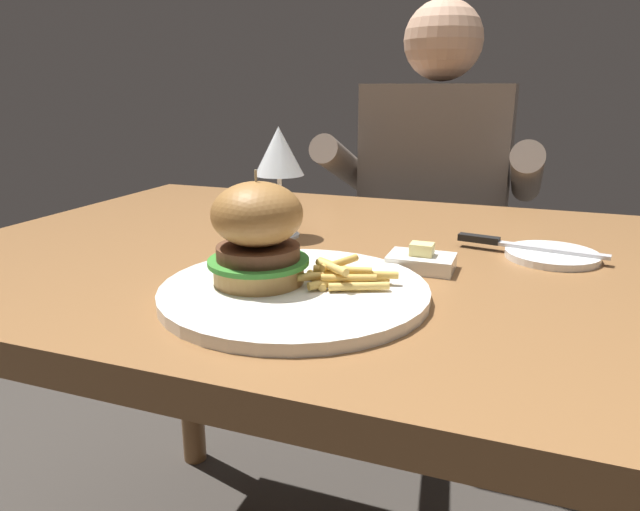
# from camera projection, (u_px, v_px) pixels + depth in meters

# --- Properties ---
(dining_table) EXTENTS (1.14, 0.83, 0.74)m
(dining_table) POSITION_uv_depth(u_px,v_px,m) (330.00, 309.00, 0.88)
(dining_table) COLOR brown
(dining_table) RESTS_ON ground
(main_plate) EXTENTS (0.31, 0.31, 0.01)m
(main_plate) POSITION_uv_depth(u_px,v_px,m) (295.00, 292.00, 0.65)
(main_plate) COLOR white
(main_plate) RESTS_ON dining_table
(burger_sandwich) EXTENTS (0.12, 0.12, 0.13)m
(burger_sandwich) POSITION_uv_depth(u_px,v_px,m) (258.00, 233.00, 0.65)
(burger_sandwich) COLOR #B78447
(burger_sandwich) RESTS_ON main_plate
(fries_pile) EXTENTS (0.11, 0.09, 0.03)m
(fries_pile) POSITION_uv_depth(u_px,v_px,m) (343.00, 275.00, 0.65)
(fries_pile) COLOR #EABC5B
(fries_pile) RESTS_ON main_plate
(wine_glass) EXTENTS (0.08, 0.08, 0.17)m
(wine_glass) POSITION_uv_depth(u_px,v_px,m) (279.00, 154.00, 0.89)
(wine_glass) COLOR silver
(wine_glass) RESTS_ON dining_table
(bread_plate) EXTENTS (0.13, 0.13, 0.01)m
(bread_plate) POSITION_uv_depth(u_px,v_px,m) (552.00, 255.00, 0.80)
(bread_plate) COLOR white
(bread_plate) RESTS_ON dining_table
(table_knife) EXTENTS (0.21, 0.05, 0.01)m
(table_knife) POSITION_uv_depth(u_px,v_px,m) (516.00, 244.00, 0.82)
(table_knife) COLOR silver
(table_knife) RESTS_ON bread_plate
(butter_dish) EXTENTS (0.09, 0.06, 0.04)m
(butter_dish) POSITION_uv_depth(u_px,v_px,m) (421.00, 261.00, 0.75)
(butter_dish) COLOR white
(butter_dish) RESTS_ON dining_table
(diner_person) EXTENTS (0.51, 0.36, 1.18)m
(diner_person) POSITION_uv_depth(u_px,v_px,m) (431.00, 247.00, 1.51)
(diner_person) COLOR #282833
(diner_person) RESTS_ON ground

